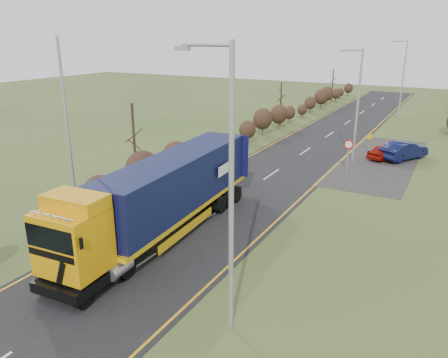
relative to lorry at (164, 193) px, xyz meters
name	(u,v)px	position (x,y,z in m)	size (l,w,h in m)	color
ground	(184,234)	(0.80, 0.58, -2.39)	(160.00, 160.00, 0.00)	#3A4D21
road	(261,182)	(0.80, 10.58, -2.38)	(8.00, 120.00, 0.02)	black
layby	(379,161)	(7.30, 20.58, -2.38)	(6.00, 18.00, 0.02)	#2B2927
lane_markings	(259,183)	(0.80, 10.27, -2.36)	(7.52, 116.00, 0.01)	orange
hedgerow	(175,157)	(-5.20, 8.47, -0.77)	(2.24, 102.04, 6.05)	black
lorry	(164,193)	(0.00, 0.00, 0.00)	(3.30, 15.25, 4.21)	black
car_red_hatchback	(385,152)	(7.61, 21.49, -1.76)	(1.50, 3.73, 1.27)	#981007
car_blue_sedan	(404,151)	(9.03, 22.01, -1.60)	(1.67, 4.78, 1.58)	black
streetlight_near	(228,182)	(6.46, -5.07, 3.19)	(2.13, 0.20, 10.07)	#9EA1A4
streetlight_mid	(357,101)	(5.30, 19.11, 2.69)	(1.96, 0.18, 9.22)	#9EA1A4
streetlight_far	(402,76)	(5.72, 42.03, 2.94)	(2.04, 0.19, 9.64)	#9EA1A4
left_pole	(68,135)	(-5.45, -1.01, 2.69)	(0.16, 0.16, 10.16)	#9EA1A4
speed_sign	(348,149)	(5.68, 15.96, -0.55)	(0.71, 0.10, 2.59)	#9EA1A4
warning_board	(369,140)	(5.90, 23.15, -1.31)	(0.69, 0.11, 1.80)	#9EA1A4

